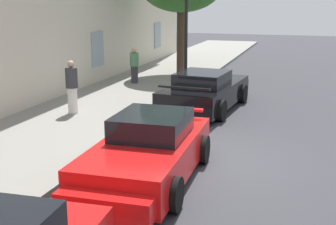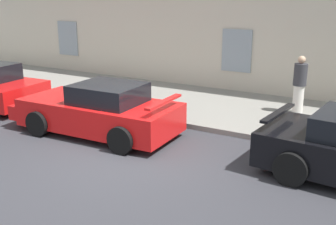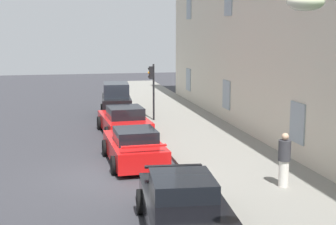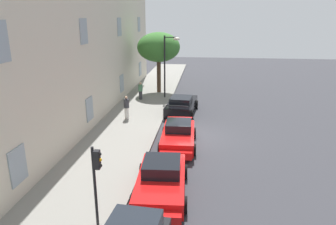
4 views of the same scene
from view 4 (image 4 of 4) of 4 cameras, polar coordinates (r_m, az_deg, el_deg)
The scene contains 11 objects.
ground_plane at distance 20.00m, azimuth 5.29°, elevation -4.41°, with size 80.00×80.00×0.00m, color #333338.
sidewalk at distance 20.62m, azimuth -8.06°, elevation -3.63°, with size 60.00×4.38×0.14m, color gray.
building_facade at distance 20.95m, azimuth -20.35°, elevation 10.81°, with size 40.26×4.72×10.75m.
sportscar_red_lead at distance 13.58m, azimuth -1.27°, elevation -12.48°, with size 4.86×2.41×1.38m.
sportscar_yellow_flank at distance 18.29m, azimuth 1.85°, elevation -4.43°, with size 4.63×2.18×1.37m.
sportscar_white_middle at distance 24.87m, azimuth 2.54°, elevation 1.43°, with size 5.10×2.49×1.34m.
tree_near_kerb at distance 30.44m, azimuth -1.71°, elevation 11.69°, with size 4.06×4.06×5.72m.
traffic_light at distance 11.11m, azimuth -12.84°, elevation -10.63°, with size 0.22×0.36×3.03m.
street_lamp at distance 28.29m, azimuth 0.26°, elevation 10.33°, with size 0.44×1.42×5.54m.
pedestrian_admiring at distance 28.25m, azimuth -5.00°, elevation 3.96°, with size 0.53×0.53×1.55m.
pedestrian_strolling at distance 22.86m, azimuth -7.51°, elevation 0.94°, with size 0.54×0.54×1.71m.
Camera 4 is at (-18.62, -0.35, 7.31)m, focal length 33.68 mm.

